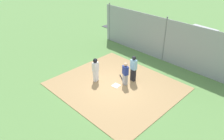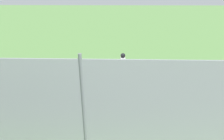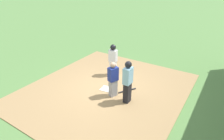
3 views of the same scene
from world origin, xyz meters
name	(u,v)px [view 1 (image 1 of 3)]	position (x,y,z in m)	size (l,w,h in m)	color
ground_plane	(116,86)	(0.00, 0.00, 0.00)	(140.00, 140.00, 0.00)	#5B8947
dirt_infield	(116,86)	(0.00, 0.00, 0.01)	(7.20, 6.40, 0.03)	#A88456
home_plate	(116,86)	(0.00, 0.00, 0.04)	(0.44, 0.44, 0.02)	white
catcher	(125,73)	(-0.27, -0.53, 0.80)	(0.45, 0.38, 1.51)	#9E9EA3
umpire	(133,68)	(-0.33, -1.22, 0.94)	(0.38, 0.26, 1.73)	black
runner	(96,68)	(1.33, 0.49, 0.93)	(0.30, 0.41, 1.59)	silver
baseball_bat	(122,78)	(0.34, -0.87, 0.06)	(0.06, 0.06, 0.84)	black
backstop_fence	(165,40)	(0.00, -5.04, 1.60)	(12.00, 0.10, 3.35)	#93999E
parking_lot	(192,43)	(0.00, -9.68, 0.02)	(18.00, 5.20, 0.04)	#424247
parked_car_green	(220,47)	(-2.56, -9.11, 0.61)	(4.21, 1.90, 1.28)	#235B38
parked_car_white	(199,36)	(-0.35, -10.17, 0.61)	(4.32, 2.14, 1.28)	silver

